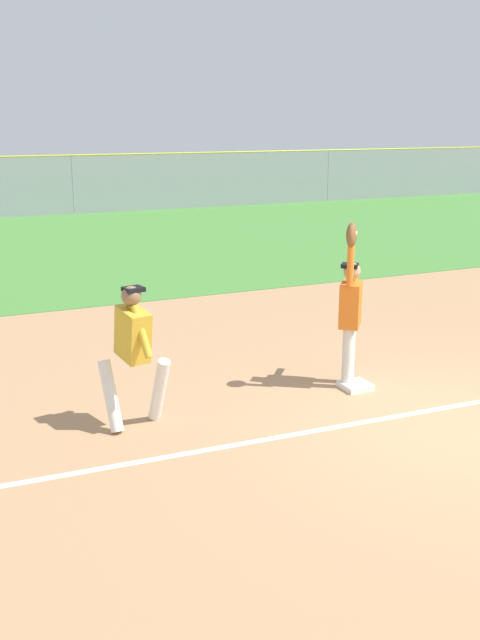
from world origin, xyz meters
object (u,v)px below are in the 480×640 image
Objects in this scene: parked_car_red at (260,180)px; runner at (133,347)px; first_base at (355,386)px; baseball at (354,233)px; parked_car_green at (25,189)px; fielder at (350,307)px; parked_car_silver at (149,184)px.

runner is at bearing -121.80° from parked_car_red.
runner is at bearing 179.80° from first_base.
baseball is 0.02× the size of parked_car_green.
first_base is at bearing -87.41° from parked_car_green.
runner is 23.24× the size of baseball.
fielder is 26.43m from parked_car_red.
fielder is 1.06m from baseball.
parked_car_green is at bearing -179.11° from parked_car_silver.
parked_car_red is (10.33, 24.32, -0.45)m from fielder.
fielder is 0.51× the size of parked_car_red.
baseball reaches higher than parked_car_red.
parked_car_silver and parked_car_red have the same top height.
runner is 0.39× the size of parked_car_green.
parked_car_silver is at bearing 78.90° from baseball.
first_base is at bearing -11.65° from runner.
parked_car_green and parked_car_red have the same top height.
parked_car_red is at bearing 1.71° from parked_car_green.
first_base is at bearing 19.21° from baseball.
runner is 0.38× the size of parked_car_red.
baseball is 24.34m from parked_car_green.
parked_car_red is at bearing 66.93° from baseball.
parked_car_silver is at bearing 5.05° from parked_car_green.
baseball is at bearing 99.21° from fielder.
fielder is at bearing 103.19° from first_base.
runner is 24.32m from parked_car_green.
fielder reaches higher than parked_car_silver.
runner is (-3.08, 0.01, 0.96)m from first_base.
fielder is 1.33× the size of runner.
parked_car_silver is at bearing -61.62° from fielder.
runner is 3.15m from baseball.
runner is (-3.05, -0.14, -0.12)m from fielder.
runner is 0.38× the size of parked_car_silver.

